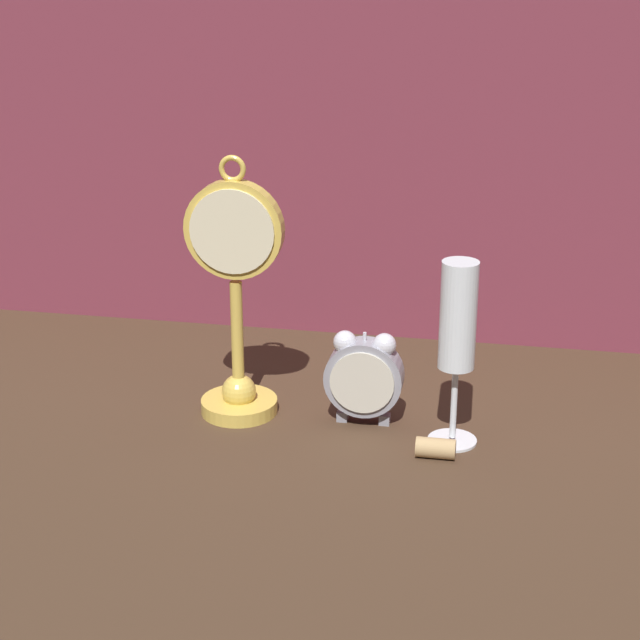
% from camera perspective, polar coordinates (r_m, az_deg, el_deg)
% --- Properties ---
extents(ground_plane, '(4.00, 4.00, 0.00)m').
position_cam_1_polar(ground_plane, '(1.19, -0.73, -6.32)').
color(ground_plane, '#422D1E').
extents(fabric_backdrop_drape, '(1.47, 0.01, 0.58)m').
position_cam_1_polar(fabric_backdrop_drape, '(1.40, 1.92, 10.39)').
color(fabric_backdrop_drape, brown).
rests_on(fabric_backdrop_drape, ground_plane).
extents(pocket_watch_on_stand, '(0.11, 0.09, 0.30)m').
position_cam_1_polar(pocket_watch_on_stand, '(1.20, -4.49, 0.77)').
color(pocket_watch_on_stand, gold).
rests_on(pocket_watch_on_stand, ground_plane).
extents(alarm_clock_twin_bell, '(0.09, 0.03, 0.11)m').
position_cam_1_polar(alarm_clock_twin_bell, '(1.20, 2.36, -2.88)').
color(alarm_clock_twin_bell, gray).
rests_on(alarm_clock_twin_bell, ground_plane).
extents(champagne_flute, '(0.05, 0.05, 0.21)m').
position_cam_1_polar(champagne_flute, '(1.13, 7.35, -0.52)').
color(champagne_flute, silver).
rests_on(champagne_flute, ground_plane).
extents(wine_cork, '(0.04, 0.02, 0.02)m').
position_cam_1_polar(wine_cork, '(1.15, 6.19, -6.81)').
color(wine_cork, tan).
rests_on(wine_cork, ground_plane).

